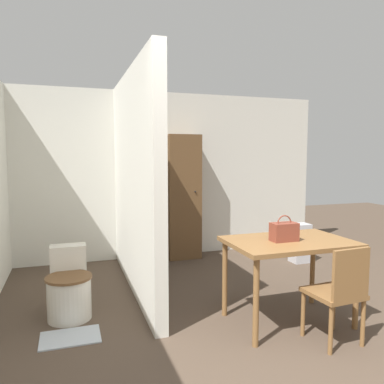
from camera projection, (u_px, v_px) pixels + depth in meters
name	position (u px, v px, depth m)	size (l,w,h in m)	color
wall_back	(160.00, 175.00, 5.76)	(5.22, 0.12, 2.50)	silver
partition_wall	(134.00, 182.00, 4.29)	(0.12, 2.57, 2.50)	silver
dining_table	(289.00, 250.00, 3.45)	(1.12, 0.75, 0.78)	brown
wooden_chair	(339.00, 291.00, 3.05)	(0.42, 0.42, 0.83)	brown
toilet	(69.00, 289.00, 3.60)	(0.43, 0.58, 0.65)	silver
handbag	(284.00, 232.00, 3.40)	(0.24, 0.13, 0.24)	brown
wooden_cabinet	(183.00, 197.00, 5.64)	(0.50, 0.37, 1.86)	brown
bath_mat	(70.00, 337.00, 3.20)	(0.50, 0.34, 0.01)	#B2BCC6
space_heater	(300.00, 243.00, 5.45)	(0.26, 0.22, 0.57)	#BCBCC1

